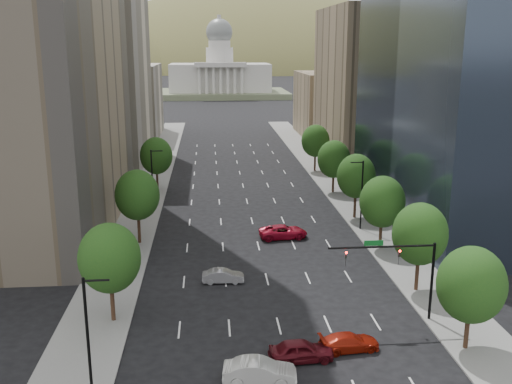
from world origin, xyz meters
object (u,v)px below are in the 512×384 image
object	(u,v)px
car_maroon	(301,350)
car_silver	(223,276)
car_red_far	(283,232)
car_red_near	(349,342)
capitol	(220,77)
car_white	(260,371)
traffic_signal	(405,265)

from	to	relation	value
car_maroon	car_silver	world-z (taller)	car_maroon
car_red_far	car_red_near	bearing A→B (deg)	177.73
capitol	car_white	bearing A→B (deg)	-90.59
car_white	car_maroon	world-z (taller)	car_white
car_maroon	car_red_near	bearing A→B (deg)	-76.96
car_maroon	car_silver	size ratio (longest dim) A/B	1.17
car_silver	car_red_near	bearing A→B (deg)	-144.30
car_silver	car_white	bearing A→B (deg)	-171.50
car_white	car_silver	distance (m)	17.91
capitol	car_maroon	world-z (taller)	capitol
car_red_far	car_white	bearing A→B (deg)	163.84
car_maroon	car_silver	xyz separation A→B (m)	(-5.42, 15.17, -0.15)
car_white	car_red_far	distance (m)	31.29
traffic_signal	car_white	distance (m)	15.87
car_white	car_red_near	size ratio (longest dim) A/B	1.09
capitol	car_red_near	xyz separation A→B (m)	(4.95, -224.10, -7.89)
traffic_signal	car_maroon	size ratio (longest dim) A/B	1.87
traffic_signal	car_red_near	bearing A→B (deg)	-141.83
traffic_signal	car_red_far	bearing A→B (deg)	107.84
traffic_signal	car_red_far	world-z (taller)	traffic_signal
traffic_signal	car_red_far	xyz separation A→B (m)	(-7.26, 22.56, -4.36)
car_silver	car_red_far	bearing A→B (deg)	-28.76
capitol	car_red_near	world-z (taller)	capitol
capitol	car_white	xyz separation A→B (m)	(-2.34, -227.93, -7.73)
capitol	car_silver	xyz separation A→B (m)	(-4.42, -210.15, -7.89)
car_white	traffic_signal	bearing A→B (deg)	-51.44
car_red_near	car_silver	distance (m)	16.80
traffic_signal	car_red_near	distance (m)	8.40
car_red_near	car_maroon	xyz separation A→B (m)	(-3.95, -1.22, 0.15)
traffic_signal	capitol	xyz separation A→B (m)	(-10.53, 219.71, 3.40)
capitol	car_silver	bearing A→B (deg)	-91.20
car_red_near	car_red_far	distance (m)	27.00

